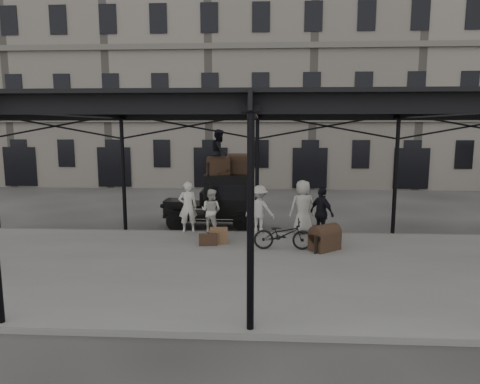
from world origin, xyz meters
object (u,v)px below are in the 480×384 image
object	(u,v)px
taxi	(221,198)
porter_left	(188,207)
bicycle	(283,234)
steamer_trunk_platform	(325,239)
porter_official	(322,213)
steamer_trunk_roof_near	(218,167)

from	to	relation	value
taxi	porter_left	distance (m)	1.74
bicycle	steamer_trunk_platform	world-z (taller)	bicycle
taxi	porter_official	bearing A→B (deg)	-29.39
steamer_trunk_platform	bicycle	bearing A→B (deg)	142.24
porter_left	steamer_trunk_platform	bearing A→B (deg)	141.42
porter_official	porter_left	bearing A→B (deg)	44.52
porter_left	porter_official	bearing A→B (deg)	156.46
porter_left	porter_official	size ratio (longest dim) A/B	1.03
steamer_trunk_roof_near	porter_left	bearing A→B (deg)	-155.75
steamer_trunk_roof_near	steamer_trunk_platform	size ratio (longest dim) A/B	0.87
taxi	porter_official	distance (m)	4.27
taxi	steamer_trunk_roof_near	xyz separation A→B (m)	(-0.08, -0.25, 1.28)
taxi	porter_left	bearing A→B (deg)	-129.43
taxi	porter_left	size ratio (longest dim) A/B	1.93
porter_official	steamer_trunk_roof_near	distance (m)	4.45
porter_official	bicycle	world-z (taller)	porter_official
porter_left	bicycle	xyz separation A→B (m)	(3.42, -2.11, -0.45)
bicycle	steamer_trunk_platform	distance (m)	1.33
bicycle	steamer_trunk_roof_near	world-z (taller)	steamer_trunk_roof_near
taxi	steamer_trunk_platform	size ratio (longest dim) A/B	3.89
porter_official	bicycle	distance (m)	2.00
taxi	porter_left	xyz separation A→B (m)	(-1.10, -1.34, -0.11)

